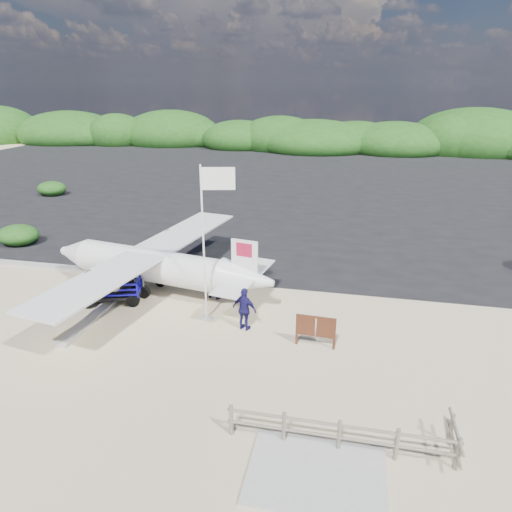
{
  "coord_description": "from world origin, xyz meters",
  "views": [
    {
      "loc": [
        5.83,
        -14.97,
        9.42
      ],
      "look_at": [
        1.64,
        4.77,
        1.68
      ],
      "focal_mm": 32.0,
      "sensor_mm": 36.0,
      "label": 1
    }
  ],
  "objects_px": {
    "baggage_cart": "(114,302)",
    "crew_b": "(213,278)",
    "flagpole": "(207,318)",
    "crew_a": "(222,276)",
    "aircraft_small": "(192,166)",
    "signboard": "(315,346)",
    "crew_c": "(245,309)"
  },
  "relations": [
    {
      "from": "signboard",
      "to": "crew_a",
      "type": "relative_size",
      "value": 1.09
    },
    {
      "from": "crew_b",
      "to": "aircraft_small",
      "type": "bearing_deg",
      "value": -53.96
    },
    {
      "from": "baggage_cart",
      "to": "crew_c",
      "type": "xyz_separation_m",
      "value": [
        6.44,
        -1.17,
        0.91
      ]
    },
    {
      "from": "signboard",
      "to": "crew_c",
      "type": "xyz_separation_m",
      "value": [
        -2.9,
        0.71,
        0.91
      ]
    },
    {
      "from": "crew_a",
      "to": "crew_b",
      "type": "xyz_separation_m",
      "value": [
        -0.2,
        -0.8,
        0.2
      ]
    },
    {
      "from": "signboard",
      "to": "aircraft_small",
      "type": "bearing_deg",
      "value": 119.2
    },
    {
      "from": "flagpole",
      "to": "crew_b",
      "type": "relative_size",
      "value": 3.5
    },
    {
      "from": "baggage_cart",
      "to": "crew_b",
      "type": "xyz_separation_m",
      "value": [
        4.31,
        1.46,
        0.93
      ]
    },
    {
      "from": "flagpole",
      "to": "aircraft_small",
      "type": "relative_size",
      "value": 1.06
    },
    {
      "from": "flagpole",
      "to": "crew_b",
      "type": "xyz_separation_m",
      "value": [
        -0.33,
        2.08,
        0.93
      ]
    },
    {
      "from": "crew_b",
      "to": "baggage_cart",
      "type": "bearing_deg",
      "value": 33.73
    },
    {
      "from": "crew_c",
      "to": "baggage_cart",
      "type": "bearing_deg",
      "value": 6.98
    },
    {
      "from": "flagpole",
      "to": "crew_c",
      "type": "bearing_deg",
      "value": -17.01
    },
    {
      "from": "crew_c",
      "to": "aircraft_small",
      "type": "distance_m",
      "value": 39.22
    },
    {
      "from": "crew_c",
      "to": "aircraft_small",
      "type": "xyz_separation_m",
      "value": [
        -15.03,
        36.22,
        -0.91
      ]
    },
    {
      "from": "baggage_cart",
      "to": "crew_a",
      "type": "distance_m",
      "value": 5.1
    },
    {
      "from": "flagpole",
      "to": "signboard",
      "type": "relative_size",
      "value": 4.07
    },
    {
      "from": "baggage_cart",
      "to": "crew_b",
      "type": "relative_size",
      "value": 1.47
    },
    {
      "from": "flagpole",
      "to": "signboard",
      "type": "bearing_deg",
      "value": -14.97
    },
    {
      "from": "signboard",
      "to": "crew_b",
      "type": "bearing_deg",
      "value": 149.73
    },
    {
      "from": "baggage_cart",
      "to": "crew_c",
      "type": "distance_m",
      "value": 6.6
    },
    {
      "from": "baggage_cart",
      "to": "aircraft_small",
      "type": "relative_size",
      "value": 0.45
    },
    {
      "from": "crew_a",
      "to": "crew_b",
      "type": "height_order",
      "value": "crew_b"
    },
    {
      "from": "crew_a",
      "to": "aircraft_small",
      "type": "xyz_separation_m",
      "value": [
        -13.1,
        32.79,
        -0.73
      ]
    },
    {
      "from": "crew_a",
      "to": "crew_b",
      "type": "bearing_deg",
      "value": 56.57
    },
    {
      "from": "flagpole",
      "to": "crew_a",
      "type": "distance_m",
      "value": 2.98
    },
    {
      "from": "crew_a",
      "to": "crew_b",
      "type": "relative_size",
      "value": 0.79
    },
    {
      "from": "crew_a",
      "to": "aircraft_small",
      "type": "distance_m",
      "value": 35.31
    },
    {
      "from": "baggage_cart",
      "to": "crew_a",
      "type": "bearing_deg",
      "value": 10.36
    },
    {
      "from": "baggage_cart",
      "to": "signboard",
      "type": "xyz_separation_m",
      "value": [
        9.33,
        -1.88,
        0.0
      ]
    },
    {
      "from": "signboard",
      "to": "flagpole",
      "type": "bearing_deg",
      "value": 168.35
    },
    {
      "from": "flagpole",
      "to": "crew_b",
      "type": "height_order",
      "value": "flagpole"
    }
  ]
}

